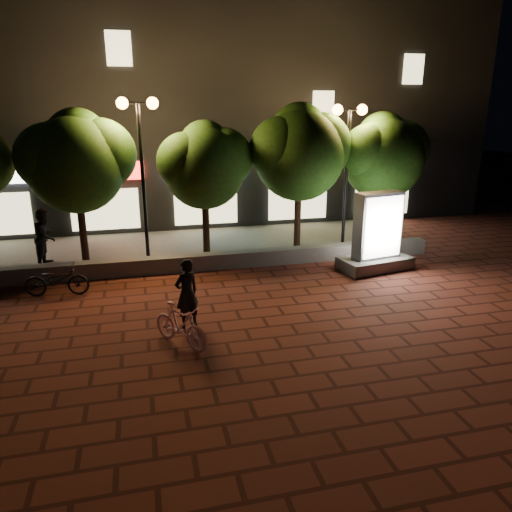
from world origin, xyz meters
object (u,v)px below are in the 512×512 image
object	(u,v)px
tree_right	(300,150)
rider	(187,293)
scooter_pink	(180,325)
street_lamp_left	(140,139)
pedestrian	(45,237)
tree_far_right	(384,153)
ad_kiosk	(377,239)
tree_left	(77,158)
tree_mid	(205,162)
street_lamp_right	(348,140)
scooter_parked	(57,280)

from	to	relation	value
tree_right	rider	world-z (taller)	tree_right
scooter_pink	rider	world-z (taller)	rider
street_lamp_left	pedestrian	xyz separation A→B (m)	(-3.17, 0.33, -3.04)
tree_right	tree_far_right	size ratio (longest dim) A/B	1.06
tree_far_right	ad_kiosk	size ratio (longest dim) A/B	1.92
tree_left	street_lamp_left	bearing A→B (deg)	-7.70
tree_left	tree_mid	world-z (taller)	tree_left
street_lamp_right	ad_kiosk	xyz separation A→B (m)	(0.04, -2.47, -2.90)
tree_right	pedestrian	bearing A→B (deg)	179.55
tree_left	street_lamp_right	world-z (taller)	street_lamp_right
tree_far_right	pedestrian	bearing A→B (deg)	179.67
tree_left	rider	size ratio (longest dim) A/B	2.92
tree_right	scooter_parked	distance (m)	8.88
ad_kiosk	scooter_parked	world-z (taller)	ad_kiosk
tree_far_right	pedestrian	world-z (taller)	tree_far_right
tree_left	tree_mid	distance (m)	4.00
tree_far_right	street_lamp_left	size ratio (longest dim) A/B	0.92
tree_right	ad_kiosk	bearing A→B (deg)	-58.31
tree_mid	tree_right	xyz separation A→B (m)	(3.31, 0.00, 0.35)
tree_left	pedestrian	bearing A→B (deg)	176.87
tree_right	pedestrian	world-z (taller)	tree_right
tree_right	ad_kiosk	world-z (taller)	tree_right
tree_right	street_lamp_right	world-z (taller)	tree_right
tree_right	scooter_pink	bearing A→B (deg)	-126.80
ad_kiosk	pedestrian	world-z (taller)	ad_kiosk
tree_right	street_lamp_right	xyz separation A→B (m)	(1.64, -0.26, 0.33)
scooter_parked	tree_far_right	bearing A→B (deg)	-69.66
street_lamp_right	scooter_pink	bearing A→B (deg)	-136.27
tree_far_right	rider	bearing A→B (deg)	-144.56
tree_mid	ad_kiosk	distance (m)	6.10
rider	scooter_parked	world-z (taller)	rider
rider	tree_far_right	bearing A→B (deg)	-171.58
ad_kiosk	tree_far_right	bearing A→B (deg)	61.00
scooter_parked	tree_right	bearing A→B (deg)	-64.36
tree_left	tree_far_right	xyz separation A→B (m)	(10.50, -0.00, -0.08)
tree_left	tree_right	xyz separation A→B (m)	(7.30, 0.00, 0.12)
tree_right	street_lamp_left	world-z (taller)	street_lamp_left
scooter_parked	rider	bearing A→B (deg)	-124.09
street_lamp_left	pedestrian	size ratio (longest dim) A/B	2.85
tree_left	scooter_parked	distance (m)	4.10
tree_right	pedestrian	xyz separation A→B (m)	(-8.53, 0.07, -2.58)
street_lamp_right	rider	distance (m)	8.71
rider	street_lamp_left	bearing A→B (deg)	-108.66
tree_right	scooter_parked	world-z (taller)	tree_right
tree_left	ad_kiosk	distance (m)	9.70
street_lamp_right	tree_far_right	bearing A→B (deg)	9.61
street_lamp_left	rider	world-z (taller)	street_lamp_left
tree_far_right	scooter_parked	distance (m)	11.76
ad_kiosk	street_lamp_right	bearing A→B (deg)	90.95
tree_mid	rider	world-z (taller)	tree_mid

